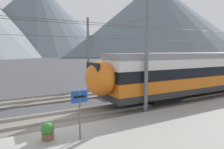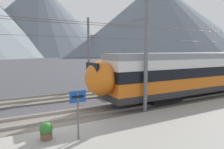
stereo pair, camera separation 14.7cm
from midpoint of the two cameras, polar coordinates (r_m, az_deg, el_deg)
The scene contains 11 objects.
ground_plane at distance 11.42m, azimuth -15.85°, elevation -14.27°, with size 400.00×400.00×0.00m, color #424247.
track_near at distance 12.56m, azimuth -17.25°, elevation -12.05°, with size 120.00×3.00×0.28m.
track_far at distance 17.78m, azimuth -21.05°, elevation -6.72°, with size 120.00×3.00×0.28m.
train_near_platform at distance 20.85m, azimuth 26.25°, elevation 0.94°, with size 24.61×2.87×4.27m.
train_far_track at distance 29.86m, azimuth 25.35°, elevation 2.46°, with size 24.70×2.94×4.27m.
catenary_mast_mid at distance 12.90m, azimuth 9.00°, elevation 7.21°, with size 38.72×1.97×8.05m.
catenary_mast_far_side at distance 20.50m, azimuth -6.71°, elevation 5.90°, with size 38.72×2.17×7.28m.
platform_sign at distance 8.71m, azimuth -9.51°, elevation -8.06°, with size 0.70×0.08×2.09m.
potted_plant_platform_edge at distance 9.36m, azimuth -17.93°, elevation -14.64°, with size 0.55×0.55×0.74m.
mountain_central_peak at distance 201.35m, azimuth -19.96°, elevation 14.39°, with size 133.14×133.14×65.89m, color slate.
mountain_right_ridge at distance 209.03m, azimuth 11.82°, elevation 14.82°, with size 167.82×167.82×69.44m, color slate.
Camera 1 is at (-2.48, -10.38, 4.00)m, focal length 32.82 mm.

